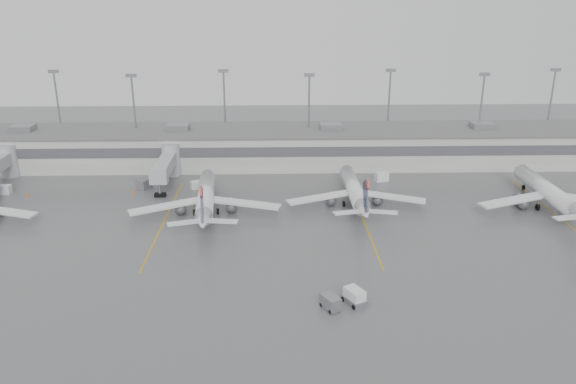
{
  "coord_description": "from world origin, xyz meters",
  "views": [
    {
      "loc": [
        1.81,
        -67.87,
        37.74
      ],
      "look_at": [
        4.23,
        24.0,
        5.0
      ],
      "focal_mm": 35.0,
      "sensor_mm": 36.0,
      "label": 1
    }
  ],
  "objects_px": {
    "jet_far_right": "(550,193)",
    "jet_mid_right": "(355,191)",
    "jet_mid_left": "(206,198)",
    "baggage_tug": "(354,298)"
  },
  "relations": [
    {
      "from": "jet_far_right",
      "to": "jet_mid_right",
      "type": "bearing_deg",
      "value": 175.8
    },
    {
      "from": "jet_mid_left",
      "to": "jet_mid_right",
      "type": "bearing_deg",
      "value": 2.54
    },
    {
      "from": "jet_far_right",
      "to": "baggage_tug",
      "type": "distance_m",
      "value": 51.84
    },
    {
      "from": "jet_mid_left",
      "to": "jet_mid_right",
      "type": "distance_m",
      "value": 27.57
    },
    {
      "from": "baggage_tug",
      "to": "jet_mid_left",
      "type": "bearing_deg",
      "value": 95.43
    },
    {
      "from": "jet_mid_left",
      "to": "baggage_tug",
      "type": "bearing_deg",
      "value": -59.3
    },
    {
      "from": "jet_mid_left",
      "to": "jet_far_right",
      "type": "bearing_deg",
      "value": -4.03
    },
    {
      "from": "jet_mid_left",
      "to": "jet_mid_right",
      "type": "relative_size",
      "value": 1.04
    },
    {
      "from": "jet_mid_right",
      "to": "jet_far_right",
      "type": "height_order",
      "value": "jet_far_right"
    },
    {
      "from": "jet_mid_left",
      "to": "jet_far_right",
      "type": "xyz_separation_m",
      "value": [
        62.89,
        0.56,
        0.13
      ]
    }
  ]
}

